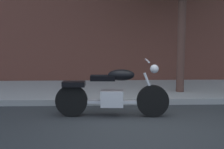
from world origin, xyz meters
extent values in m
plane|color=#303335|center=(0.00, 0.00, 0.00)|extent=(60.00, 60.00, 0.00)
cube|color=#9F9F9F|center=(0.00, 3.09, 0.07)|extent=(19.12, 2.92, 0.14)
cylinder|color=black|center=(0.23, 0.63, 0.32)|extent=(0.64, 0.14, 0.63)
cylinder|color=black|center=(-1.37, 0.73, 0.32)|extent=(0.64, 0.14, 0.63)
cube|color=silver|center=(-0.57, 0.68, 0.37)|extent=(0.46, 0.30, 0.32)
cube|color=silver|center=(-0.57, 0.68, 0.30)|extent=(1.44, 0.16, 0.06)
ellipsoid|color=black|center=(-0.39, 0.67, 0.83)|extent=(0.53, 0.29, 0.22)
cube|color=black|center=(-0.75, 0.69, 0.77)|extent=(0.49, 0.27, 0.10)
cube|color=black|center=(-1.32, 0.72, 0.65)|extent=(0.45, 0.26, 0.10)
cylinder|color=silver|center=(0.17, 0.64, 0.60)|extent=(0.27, 0.07, 0.58)
cylinder|color=silver|center=(0.11, 0.64, 1.11)|extent=(0.08, 0.70, 0.04)
sphere|color=silver|center=(0.25, 0.63, 0.95)|extent=(0.17, 0.17, 0.17)
cylinder|color=silver|center=(-0.81, 0.85, 0.27)|extent=(0.80, 0.14, 0.09)
cylinder|color=brown|center=(1.26, 2.53, 1.68)|extent=(0.20, 0.20, 3.36)
camera|label=1|loc=(-0.80, -5.29, 1.64)|focal=49.69mm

